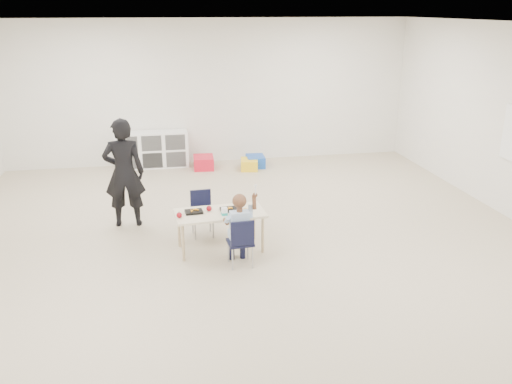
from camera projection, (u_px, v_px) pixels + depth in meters
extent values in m
plane|color=#B5A78B|center=(252.00, 254.00, 6.92)|extent=(9.00, 9.00, 0.00)
plane|color=white|center=(252.00, 25.00, 6.01)|extent=(9.00, 9.00, 0.00)
cube|color=white|center=(210.00, 92.00, 10.64)|extent=(8.00, 0.02, 2.80)
cube|color=#F7E7C6|center=(220.00, 213.00, 6.88)|extent=(1.16, 0.63, 0.03)
cube|color=black|center=(229.00, 209.00, 6.93)|extent=(0.23, 0.17, 0.03)
cube|color=black|center=(194.00, 212.00, 6.85)|extent=(0.23, 0.17, 0.03)
cube|color=white|center=(224.00, 212.00, 6.75)|extent=(0.07, 0.07, 0.10)
ellipsoid|color=#DEA75B|center=(245.00, 211.00, 6.84)|extent=(0.09, 0.09, 0.07)
sphere|color=maroon|center=(209.00, 208.00, 6.90)|extent=(0.07, 0.07, 0.07)
sphere|color=maroon|center=(179.00, 215.00, 6.68)|extent=(0.07, 0.07, 0.07)
cube|color=white|center=(152.00, 150.00, 10.57)|extent=(1.40, 0.40, 0.70)
imported|color=black|center=(124.00, 173.00, 7.60)|extent=(0.58, 0.39, 1.56)
cube|color=red|center=(204.00, 162.00, 10.54)|extent=(0.41, 0.51, 0.24)
cube|color=yellow|center=(249.00, 164.00, 10.48)|extent=(0.38, 0.46, 0.20)
cube|color=#184CB7|center=(255.00, 161.00, 10.67)|extent=(0.36, 0.46, 0.22)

